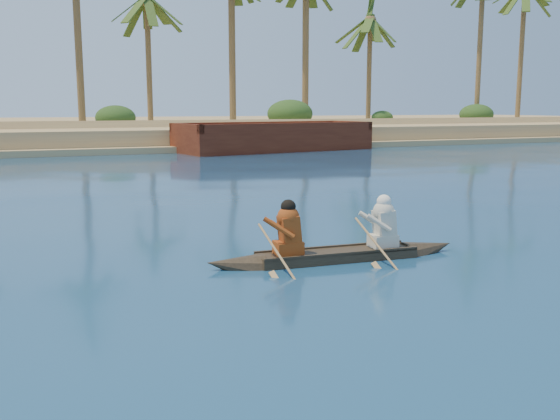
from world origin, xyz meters
name	(u,v)px	position (x,y,z in m)	size (l,w,h in m)	color
ground	(43,238)	(0.00, 0.00, 0.00)	(160.00, 160.00, 0.00)	navy
sandy_embankment	(19,131)	(0.00, 46.89, 0.53)	(150.00, 51.00, 1.50)	tan
palm_grove	(14,29)	(0.00, 35.00, 8.00)	(110.00, 14.00, 16.00)	#324C1A
shrub_cluster	(21,129)	(0.00, 31.50, 1.20)	(100.00, 6.00, 2.40)	#203C16
canoe	(337,246)	(4.67, -4.00, 0.25)	(4.69, 0.95, 1.28)	#3B2E20
barge_right	(275,139)	(14.28, 22.00, 0.71)	(12.62, 6.05, 2.02)	#612714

